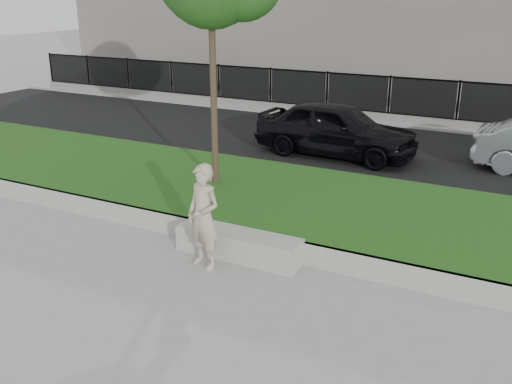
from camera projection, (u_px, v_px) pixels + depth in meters
The scene contains 10 objects.
ground at pixel (220, 278), 8.94m from camera, with size 90.00×90.00×0.00m, color gray.
grass_bank at pixel (297, 206), 11.38m from camera, with size 34.00×4.00×0.40m, color black.
grass_kerb at pixel (251, 242), 9.75m from camera, with size 34.00×0.08×0.40m, color gray.
street at pixel (375, 150), 16.04m from camera, with size 34.00×7.00×0.04m, color black.
far_pavement at pixel (412, 118), 19.79m from camera, with size 34.00×3.00×0.12m, color gray.
iron_fence at pixel (406, 109), 18.79m from camera, with size 32.00×0.30×1.50m.
stone_bench at pixel (239, 245), 9.58m from camera, with size 2.18×0.55×0.45m, color gray.
man at pixel (204, 217), 9.05m from camera, with size 0.63×0.41×1.73m, color #BEAB92.
book at pixel (205, 228), 9.67m from camera, with size 0.21×0.15×0.02m, color beige.
car_dark at pixel (336, 129), 15.18m from camera, with size 1.73×4.31×1.47m, color black.
Camera 1 is at (4.18, -6.81, 4.27)m, focal length 40.00 mm.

